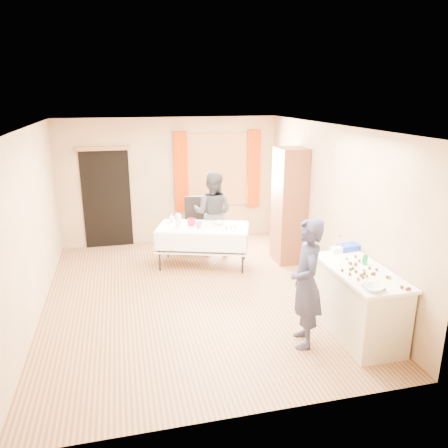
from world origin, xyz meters
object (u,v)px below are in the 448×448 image
object	(u,v)px
counter	(358,302)
party_table	(203,242)
woman	(213,213)
chair	(197,234)
girl	(306,283)
cabinet	(289,206)

from	to	relation	value
counter	party_table	bearing A→B (deg)	117.81
woman	chair	bearing A→B (deg)	-17.98
chair	woman	size ratio (longest dim) A/B	0.65
counter	girl	distance (m)	0.85
chair	cabinet	bearing A→B (deg)	-27.06
girl	chair	bearing A→B (deg)	-156.57
party_table	chair	size ratio (longest dim) A/B	1.71
counter	woman	world-z (taller)	woman
cabinet	woman	xyz separation A→B (m)	(-1.29, 0.72, -0.25)
cabinet	woman	size ratio (longest dim) A/B	1.30
cabinet	chair	world-z (taller)	cabinet
cabinet	girl	xyz separation A→B (m)	(-0.86, -2.76, -0.24)
party_table	girl	size ratio (longest dim) A/B	1.11
counter	chair	size ratio (longest dim) A/B	1.37
woman	cabinet	bearing A→B (deg)	178.11
cabinet	counter	world-z (taller)	cabinet
woman	girl	bearing A→B (deg)	124.42
counter	cabinet	bearing A→B (deg)	87.89
party_table	chair	world-z (taller)	chair
party_table	woman	size ratio (longest dim) A/B	1.12
party_table	woman	distance (m)	0.77
cabinet	girl	bearing A→B (deg)	-107.35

